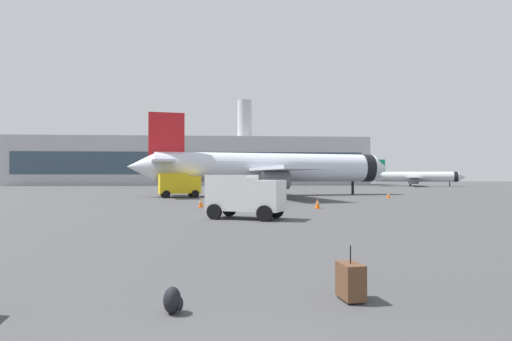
% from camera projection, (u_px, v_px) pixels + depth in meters
% --- Properties ---
extents(airplane_at_gate, '(35.64, 32.34, 10.50)m').
position_uv_depth(airplane_at_gate, '(269.00, 168.00, 54.15)').
color(airplane_at_gate, silver).
rests_on(airplane_at_gate, ground).
extents(airplane_taxiing, '(23.30, 21.34, 7.10)m').
position_uv_depth(airplane_taxiing, '(415.00, 177.00, 106.72)').
color(airplane_taxiing, silver).
rests_on(airplane_taxiing, ground).
extents(service_truck, '(5.22, 3.58, 2.90)m').
position_uv_depth(service_truck, '(179.00, 184.00, 48.77)').
color(service_truck, yellow).
rests_on(service_truck, ground).
extents(cargo_van, '(4.83, 3.76, 2.60)m').
position_uv_depth(cargo_van, '(245.00, 194.00, 24.10)').
color(cargo_van, white).
rests_on(cargo_van, ground).
extents(safety_cone_near, '(0.44, 0.44, 0.76)m').
position_uv_depth(safety_cone_near, '(201.00, 203.00, 33.26)').
color(safety_cone_near, '#F2590C').
rests_on(safety_cone_near, ground).
extents(safety_cone_mid, '(0.44, 0.44, 0.70)m').
position_uv_depth(safety_cone_mid, '(388.00, 195.00, 47.15)').
color(safety_cone_mid, '#F2590C').
rests_on(safety_cone_mid, ground).
extents(safety_cone_far, '(0.44, 0.44, 0.63)m').
position_uv_depth(safety_cone_far, '(265.00, 200.00, 37.43)').
color(safety_cone_far, '#F2590C').
rests_on(safety_cone_far, ground).
extents(safety_cone_outer, '(0.44, 0.44, 0.80)m').
position_uv_depth(safety_cone_outer, '(317.00, 203.00, 31.88)').
color(safety_cone_outer, '#F2590C').
rests_on(safety_cone_outer, ground).
extents(rolling_suitcase, '(0.48, 0.69, 1.10)m').
position_uv_depth(rolling_suitcase, '(351.00, 281.00, 8.19)').
color(rolling_suitcase, brown).
rests_on(rolling_suitcase, ground).
extents(traveller_backpack, '(0.36, 0.40, 0.48)m').
position_uv_depth(traveller_backpack, '(173.00, 301.00, 7.41)').
color(traveller_backpack, black).
rests_on(traveller_backpack, ground).
extents(terminal_building, '(104.15, 19.04, 26.14)m').
position_uv_depth(terminal_building, '(194.00, 161.00, 125.13)').
color(terminal_building, '#B2B2B7').
rests_on(terminal_building, ground).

